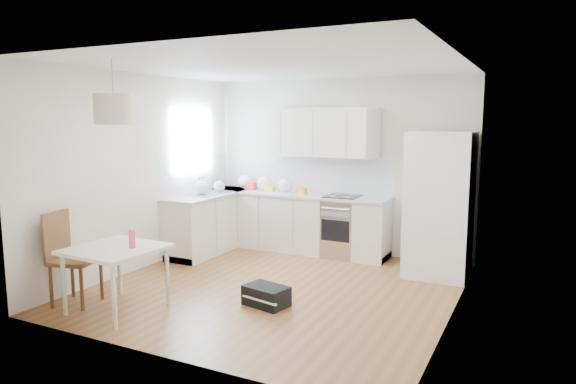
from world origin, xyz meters
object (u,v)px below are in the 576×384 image
(refrigerator, at_px, (442,204))
(dining_chair, at_px, (75,258))
(dining_table, at_px, (116,254))
(gym_bag, at_px, (266,296))

(refrigerator, height_order, dining_chair, refrigerator)
(dining_table, bearing_deg, dining_chair, -172.31)
(refrigerator, distance_m, gym_bag, 2.74)
(dining_table, relative_size, dining_chair, 0.89)
(dining_table, distance_m, dining_chair, 0.58)
(dining_chair, bearing_deg, dining_table, -9.38)
(refrigerator, bearing_deg, dining_chair, -139.71)
(refrigerator, xyz_separation_m, gym_bag, (-1.52, -2.11, -0.85))
(dining_table, relative_size, gym_bag, 1.95)
(dining_chair, bearing_deg, gym_bag, 10.88)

